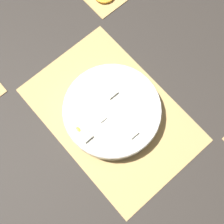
{
  "coord_description": "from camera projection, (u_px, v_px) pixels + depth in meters",
  "views": [
    {
      "loc": [
        -0.21,
        0.18,
        0.91
      ],
      "look_at": [
        0.0,
        0.0,
        0.03
      ],
      "focal_mm": 50.0,
      "sensor_mm": 36.0,
      "label": 1
    }
  ],
  "objects": [
    {
      "name": "ground_plane",
      "position": [
        112.0,
        115.0,
        0.95
      ],
      "size": [
        6.0,
        6.0,
        0.0
      ],
      "primitive_type": "plane",
      "color": "#2D2823"
    },
    {
      "name": "bamboo_mat_center",
      "position": [
        112.0,
        114.0,
        0.95
      ],
      "size": [
        0.52,
        0.35,
        0.01
      ],
      "color": "tan",
      "rests_on": "ground_plane"
    },
    {
      "name": "fruit_salad_bowl",
      "position": [
        112.0,
        111.0,
        0.92
      ],
      "size": [
        0.29,
        0.29,
        0.06
      ],
      "color": "silver",
      "rests_on": "bamboo_mat_center"
    }
  ]
}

